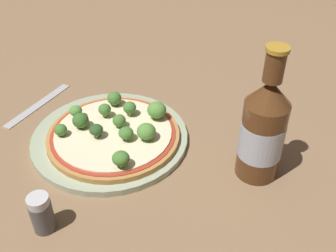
# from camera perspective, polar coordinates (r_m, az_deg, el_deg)

# --- Properties ---
(ground_plane) EXTENTS (3.00, 3.00, 0.00)m
(ground_plane) POSITION_cam_1_polar(r_m,az_deg,el_deg) (0.74, -9.12, -1.53)
(ground_plane) COLOR #846647
(plate) EXTENTS (0.28, 0.28, 0.01)m
(plate) POSITION_cam_1_polar(r_m,az_deg,el_deg) (0.73, -8.25, -1.58)
(plate) COLOR #A3B293
(plate) RESTS_ON ground_plane
(pizza) EXTENTS (0.24, 0.24, 0.01)m
(pizza) POSITION_cam_1_polar(r_m,az_deg,el_deg) (0.72, -7.85, -1.19)
(pizza) COLOR #B77F42
(pizza) RESTS_ON plate
(broccoli_floret_0) EXTENTS (0.03, 0.03, 0.03)m
(broccoli_floret_0) POSITION_cam_1_polar(r_m,az_deg,el_deg) (0.68, -3.17, -0.80)
(broccoli_floret_0) COLOR #89A866
(broccoli_floret_0) RESTS_ON pizza
(broccoli_floret_1) EXTENTS (0.03, 0.03, 0.03)m
(broccoli_floret_1) POSITION_cam_1_polar(r_m,az_deg,el_deg) (0.63, -6.87, -4.70)
(broccoli_floret_1) COLOR #89A866
(broccoli_floret_1) RESTS_ON pizza
(broccoli_floret_2) EXTENTS (0.03, 0.03, 0.03)m
(broccoli_floret_2) POSITION_cam_1_polar(r_m,az_deg,el_deg) (0.77, -7.80, 4.00)
(broccoli_floret_2) COLOR #89A866
(broccoli_floret_2) RESTS_ON pizza
(broccoli_floret_3) EXTENTS (0.02, 0.02, 0.03)m
(broccoli_floret_3) POSITION_cam_1_polar(r_m,az_deg,el_deg) (0.74, -5.60, 2.66)
(broccoli_floret_3) COLOR #89A866
(broccoli_floret_3) RESTS_ON pizza
(broccoli_floret_4) EXTENTS (0.02, 0.02, 0.03)m
(broccoli_floret_4) POSITION_cam_1_polar(r_m,az_deg,el_deg) (0.69, -10.38, -0.57)
(broccoli_floret_4) COLOR #89A866
(broccoli_floret_4) RESTS_ON pizza
(broccoli_floret_5) EXTENTS (0.02, 0.02, 0.03)m
(broccoli_floret_5) POSITION_cam_1_polar(r_m,az_deg,el_deg) (0.71, -7.10, 0.78)
(broccoli_floret_5) COLOR #89A866
(broccoli_floret_5) RESTS_ON pizza
(broccoli_floret_6) EXTENTS (0.02, 0.02, 0.03)m
(broccoli_floret_6) POSITION_cam_1_polar(r_m,az_deg,el_deg) (0.74, -9.18, 2.36)
(broccoli_floret_6) COLOR #89A866
(broccoli_floret_6) RESTS_ON pizza
(broccoli_floret_7) EXTENTS (0.02, 0.02, 0.03)m
(broccoli_floret_7) POSITION_cam_1_polar(r_m,az_deg,el_deg) (0.75, -13.24, 2.14)
(broccoli_floret_7) COLOR #89A866
(broccoli_floret_7) RESTS_ON pizza
(broccoli_floret_8) EXTENTS (0.02, 0.02, 0.02)m
(broccoli_floret_8) POSITION_cam_1_polar(r_m,az_deg,el_deg) (0.71, -15.31, -0.56)
(broccoli_floret_8) COLOR #89A866
(broccoli_floret_8) RESTS_ON pizza
(broccoli_floret_9) EXTENTS (0.03, 0.03, 0.03)m
(broccoli_floret_9) POSITION_cam_1_polar(r_m,az_deg,el_deg) (0.68, -6.40, -1.20)
(broccoli_floret_9) COLOR #89A866
(broccoli_floret_9) RESTS_ON pizza
(broccoli_floret_10) EXTENTS (0.04, 0.04, 0.03)m
(broccoli_floret_10) POSITION_cam_1_polar(r_m,az_deg,el_deg) (0.73, -1.65, 2.35)
(broccoli_floret_10) COLOR #89A866
(broccoli_floret_10) RESTS_ON pizza
(broccoli_floret_11) EXTENTS (0.03, 0.03, 0.03)m
(broccoli_floret_11) POSITION_cam_1_polar(r_m,az_deg,el_deg) (0.72, -12.57, 0.79)
(broccoli_floret_11) COLOR #89A866
(broccoli_floret_11) RESTS_ON pizza
(beer_bottle) EXTENTS (0.07, 0.07, 0.23)m
(beer_bottle) POSITION_cam_1_polar(r_m,az_deg,el_deg) (0.62, 13.60, -0.56)
(beer_bottle) COLOR #563319
(beer_bottle) RESTS_ON ground_plane
(pepper_shaker) EXTENTS (0.03, 0.03, 0.06)m
(pepper_shaker) POSITION_cam_1_polar(r_m,az_deg,el_deg) (0.59, -17.88, -11.97)
(pepper_shaker) COLOR #4C4C51
(pepper_shaker) RESTS_ON ground_plane
(fork) EXTENTS (0.06, 0.18, 0.00)m
(fork) POSITION_cam_1_polar(r_m,az_deg,el_deg) (0.86, -18.31, 2.96)
(fork) COLOR #B2B2B7
(fork) RESTS_ON ground_plane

